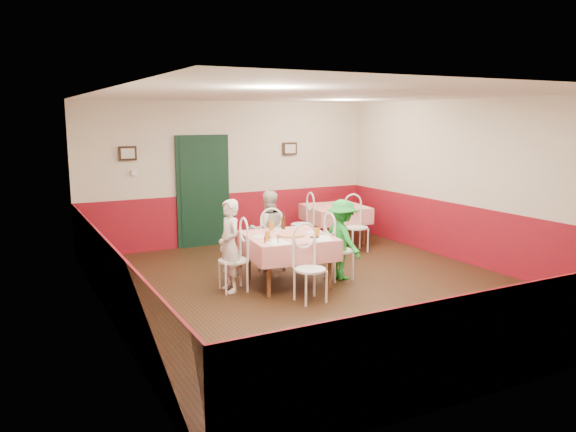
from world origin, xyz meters
name	(u,v)px	position (x,y,z in m)	size (l,w,h in m)	color
floor	(321,288)	(0.00, 0.00, 0.00)	(7.00, 7.00, 0.00)	black
ceiling	(323,95)	(0.00, 0.00, 2.80)	(7.00, 7.00, 0.00)	white
back_wall	(231,173)	(0.00, 3.50, 1.40)	(6.00, 0.10, 2.80)	beige
front_wall	(523,241)	(0.00, -3.50, 1.40)	(6.00, 0.10, 2.80)	beige
left_wall	(106,210)	(-3.00, 0.00, 1.40)	(0.10, 7.00, 2.80)	beige
right_wall	(475,183)	(3.00, 0.00, 1.40)	(0.10, 7.00, 2.80)	beige
wainscot_back	(232,218)	(0.00, 3.48, 0.50)	(6.00, 0.03, 1.00)	maroon
wainscot_front	(515,336)	(0.00, -3.48, 0.50)	(6.00, 0.03, 1.00)	maroon
wainscot_left	(111,282)	(-2.98, 0.00, 0.50)	(0.03, 7.00, 1.00)	maroon
wainscot_right	(471,235)	(2.98, 0.00, 0.50)	(0.03, 7.00, 1.00)	maroon
door	(203,193)	(-0.60, 3.45, 1.05)	(0.96, 0.06, 2.10)	black
picture_left	(128,153)	(-2.00, 3.45, 1.85)	(0.32, 0.03, 0.26)	black
picture_right	(290,149)	(1.30, 3.45, 1.85)	(0.32, 0.03, 0.26)	black
thermostat	(134,173)	(-1.90, 3.45, 1.50)	(0.10, 0.03, 0.10)	white
main_table	(288,260)	(-0.35, 0.38, 0.38)	(1.22, 1.22, 0.77)	red
second_table	(335,225)	(1.79, 2.44, 0.38)	(1.12, 1.12, 0.77)	red
chair_left	(233,261)	(-1.19, 0.48, 0.45)	(0.42, 0.42, 0.90)	white
chair_right	(339,251)	(0.50, 0.28, 0.45)	(0.42, 0.42, 0.90)	white
chair_far	(269,244)	(-0.25, 1.23, 0.45)	(0.42, 0.42, 0.90)	white
chair_near	(310,270)	(-0.44, -0.46, 0.45)	(0.42, 0.42, 0.90)	white
chair_second_a	(302,224)	(1.04, 2.44, 0.45)	(0.42, 0.42, 0.90)	white
chair_second_b	(357,228)	(1.79, 1.69, 0.45)	(0.42, 0.42, 0.90)	white
pizza	(290,235)	(-0.34, 0.32, 0.77)	(0.40, 0.40, 0.03)	#B74723
plate_left	(260,237)	(-0.78, 0.44, 0.77)	(0.25, 0.25, 0.01)	white
plate_right	(314,233)	(0.07, 0.34, 0.77)	(0.25, 0.25, 0.01)	white
plate_far	(278,230)	(-0.32, 0.79, 0.77)	(0.25, 0.25, 0.01)	white
glass_a	(268,236)	(-0.78, 0.17, 0.83)	(0.07, 0.07, 0.13)	#BF7219
glass_b	(317,232)	(-0.01, 0.09, 0.82)	(0.07, 0.07, 0.13)	#BF7219
glass_c	(271,226)	(-0.42, 0.79, 0.83)	(0.08, 0.08, 0.15)	#BF7219
beer_bottle	(283,222)	(-0.22, 0.77, 0.88)	(0.07, 0.07, 0.25)	#381C0A
shaker_a	(270,240)	(-0.81, 0.03, 0.81)	(0.04, 0.04, 0.09)	silver
shaker_b	(278,240)	(-0.73, -0.06, 0.81)	(0.04, 0.04, 0.09)	silver
shaker_c	(265,239)	(-0.86, 0.09, 0.81)	(0.04, 0.04, 0.09)	#B23319
menu_left	(277,242)	(-0.71, 0.03, 0.76)	(0.30, 0.40, 0.00)	white
menu_right	(321,238)	(-0.03, -0.04, 0.76)	(0.30, 0.40, 0.00)	white
wallet	(314,237)	(-0.10, 0.03, 0.77)	(0.11, 0.09, 0.02)	black
diner_left	(229,246)	(-1.24, 0.48, 0.67)	(0.49, 0.32, 1.35)	gray
diner_far	(268,231)	(-0.24, 1.28, 0.66)	(0.64, 0.50, 1.32)	gray
diner_right	(342,240)	(0.55, 0.28, 0.62)	(0.80, 0.46, 1.24)	gray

